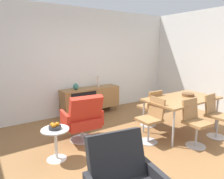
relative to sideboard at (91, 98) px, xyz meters
name	(u,v)px	position (x,y,z in m)	size (l,w,h in m)	color
ground_plane	(138,151)	(-0.31, -2.30, -0.44)	(8.32, 8.32, 0.00)	olive
wall_back	(74,62)	(-0.31, 0.30, 0.96)	(6.80, 0.12, 2.80)	silver
sideboard	(91,98)	(0.00, 0.00, 0.00)	(1.60, 0.45, 0.72)	olive
vase_cobalt	(76,87)	(-0.42, 0.00, 0.36)	(0.14, 0.14, 0.16)	#337266
vase_sculptural_dark	(98,81)	(0.25, 0.00, 0.43)	(0.06, 0.06, 0.30)	beige
dining_table	(182,100)	(1.05, -2.13, 0.26)	(1.60, 0.90, 0.74)	olive
wooden_bowl_on_table	(188,95)	(1.29, -2.10, 0.33)	(0.26, 0.26, 0.06)	brown
dining_chair_front_right	(215,114)	(1.40, -2.69, 0.03)	(0.43, 0.45, 0.86)	#9E7042
dining_chair_near_window	(151,118)	(0.16, -2.13, 0.03)	(0.44, 0.42, 0.86)	#9E7042
dining_chair_back_left	(151,107)	(0.70, -1.57, 0.03)	(0.41, 0.44, 0.86)	#9E7042
dining_chair_front_left	(195,121)	(0.70, -2.69, 0.03)	(0.42, 0.45, 0.86)	#9E7042
lounge_chair_red	(83,118)	(-0.91, -1.39, 0.03)	(0.77, 0.72, 0.95)	red
side_table_round	(56,141)	(-1.57, -1.74, -0.12)	(0.44, 0.44, 0.52)	white
fruit_bowl	(55,127)	(-1.57, -1.74, 0.12)	(0.20, 0.20, 0.11)	#262628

